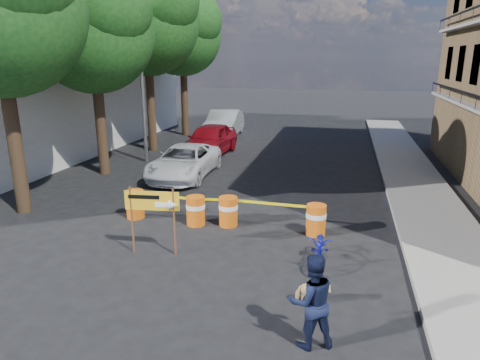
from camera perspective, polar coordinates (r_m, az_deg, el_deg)
The scene contains 18 objects.
ground at distance 10.98m, azimuth -5.30°, elevation -10.68°, with size 120.00×120.00×0.00m, color black.
sidewalk_east at distance 16.26m, azimuth 23.39°, elevation -2.66°, with size 2.40×40.00×0.15m, color gray.
white_building at distance 25.28m, azimuth -26.89°, elevation 10.00°, with size 8.00×22.00×6.00m, color silver.
tree_mid_a at distance 19.11m, azimuth -18.94°, elevation 18.49°, with size 5.25×5.00×8.68m.
tree_mid_b at distance 23.55m, azimuth -12.25°, elevation 20.08°, with size 5.67×5.40×9.62m.
tree_far at distance 28.12m, azimuth -7.58°, elevation 18.57°, with size 5.04×4.80×8.84m.
streetlamp at distance 20.89m, azimuth -12.87°, elevation 14.17°, with size 1.25×0.18×8.00m.
barrel_far_left at distance 13.93m, azimuth -13.81°, elevation -3.08°, with size 0.58×0.58×0.90m.
barrel_mid_left at distance 13.03m, azimuth -5.93°, elevation -4.01°, with size 0.58×0.58×0.90m.
barrel_mid_right at distance 12.92m, azimuth -1.57°, elevation -4.12°, with size 0.58×0.58×0.90m.
barrel_far_right at distance 12.45m, azimuth 10.09°, elevation -5.17°, with size 0.58×0.58×0.90m.
detour_sign at distance 10.95m, azimuth -10.75°, elevation -3.45°, with size 1.40×0.31×1.81m.
pedestrian at distance 7.77m, azimuth 9.49°, elevation -15.63°, with size 0.85×0.66×1.75m, color black.
bicycle at distance 10.58m, azimuth 10.72°, elevation -6.99°, with size 0.58×0.88×1.67m, color #151AAF.
dog at distance 9.14m, azimuth 9.66°, elevation -14.65°, with size 0.32×0.70×0.59m, color #E9CA85.
suv_white at distance 18.30m, azimuth -7.45°, elevation 2.47°, with size 2.21×4.79×1.33m, color white.
sedan_red at distance 22.29m, azimuth -4.08°, elevation 5.39°, with size 1.91×4.76×1.62m, color maroon.
sedan_silver at distance 27.37m, azimuth -2.12°, elevation 7.50°, with size 1.81×5.18×1.71m, color silver.
Camera 1 is at (3.28, -9.24, 4.93)m, focal length 32.00 mm.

